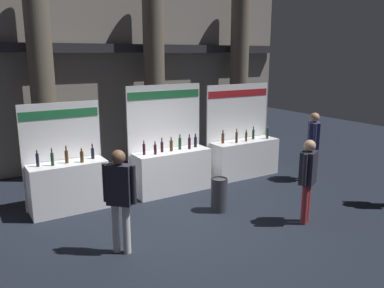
{
  "coord_description": "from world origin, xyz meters",
  "views": [
    {
      "loc": [
        -3.46,
        -6.07,
        3.19
      ],
      "look_at": [
        0.48,
        0.39,
        1.44
      ],
      "focal_mm": 36.46,
      "sensor_mm": 36.0,
      "label": 1
    }
  ],
  "objects_px": {
    "exhibitor_booth_1": "(68,182)",
    "exhibitor_booth_3": "(243,154)",
    "visitor_1": "(313,140)",
    "trash_bin": "(219,195)",
    "exhibitor_booth_2": "(171,166)",
    "visitor_2": "(308,174)",
    "visitor_3": "(120,193)"
  },
  "relations": [
    {
      "from": "exhibitor_booth_1",
      "to": "exhibitor_booth_3",
      "type": "distance_m",
      "value": 4.62
    },
    {
      "from": "exhibitor_booth_1",
      "to": "visitor_1",
      "type": "bearing_deg",
      "value": -11.9
    },
    {
      "from": "trash_bin",
      "to": "exhibitor_booth_3",
      "type": "bearing_deg",
      "value": 40.36
    },
    {
      "from": "exhibitor_booth_1",
      "to": "trash_bin",
      "type": "distance_m",
      "value": 3.14
    },
    {
      "from": "exhibitor_booth_1",
      "to": "exhibitor_booth_2",
      "type": "distance_m",
      "value": 2.38
    },
    {
      "from": "exhibitor_booth_3",
      "to": "trash_bin",
      "type": "xyz_separation_m",
      "value": [
        -1.97,
        -1.68,
        -0.24
      ]
    },
    {
      "from": "exhibitor_booth_2",
      "to": "visitor_2",
      "type": "relative_size",
      "value": 1.52
    },
    {
      "from": "exhibitor_booth_1",
      "to": "trash_bin",
      "type": "relative_size",
      "value": 3.16
    },
    {
      "from": "visitor_1",
      "to": "trash_bin",
      "type": "bearing_deg",
      "value": -39.98
    },
    {
      "from": "exhibitor_booth_1",
      "to": "exhibitor_booth_2",
      "type": "bearing_deg",
      "value": -2.34
    },
    {
      "from": "exhibitor_booth_2",
      "to": "visitor_2",
      "type": "bearing_deg",
      "value": -65.15
    },
    {
      "from": "trash_bin",
      "to": "exhibitor_booth_2",
      "type": "bearing_deg",
      "value": 99.73
    },
    {
      "from": "exhibitor_booth_3",
      "to": "trash_bin",
      "type": "bearing_deg",
      "value": -139.64
    },
    {
      "from": "exhibitor_booth_2",
      "to": "visitor_1",
      "type": "height_order",
      "value": "exhibitor_booth_2"
    },
    {
      "from": "exhibitor_booth_1",
      "to": "visitor_2",
      "type": "xyz_separation_m",
      "value": [
        3.73,
        -3.03,
        0.38
      ]
    },
    {
      "from": "exhibitor_booth_3",
      "to": "visitor_1",
      "type": "distance_m",
      "value": 1.82
    },
    {
      "from": "exhibitor_booth_2",
      "to": "visitor_3",
      "type": "height_order",
      "value": "exhibitor_booth_2"
    },
    {
      "from": "exhibitor_booth_2",
      "to": "visitor_2",
      "type": "height_order",
      "value": "exhibitor_booth_2"
    },
    {
      "from": "visitor_3",
      "to": "exhibitor_booth_2",
      "type": "bearing_deg",
      "value": 90.03
    },
    {
      "from": "trash_bin",
      "to": "visitor_1",
      "type": "bearing_deg",
      "value": 7.78
    },
    {
      "from": "visitor_1",
      "to": "visitor_3",
      "type": "relative_size",
      "value": 1.01
    },
    {
      "from": "exhibitor_booth_1",
      "to": "visitor_2",
      "type": "relative_size",
      "value": 1.36
    },
    {
      "from": "exhibitor_booth_3",
      "to": "exhibitor_booth_2",
      "type": "bearing_deg",
      "value": -177.56
    },
    {
      "from": "visitor_2",
      "to": "visitor_3",
      "type": "xyz_separation_m",
      "value": [
        -3.46,
        0.74,
        0.06
      ]
    },
    {
      "from": "exhibitor_booth_2",
      "to": "visitor_2",
      "type": "xyz_separation_m",
      "value": [
        1.36,
        -2.93,
        0.36
      ]
    },
    {
      "from": "exhibitor_booth_1",
      "to": "exhibitor_booth_2",
      "type": "relative_size",
      "value": 0.89
    },
    {
      "from": "exhibitor_booth_1",
      "to": "visitor_2",
      "type": "height_order",
      "value": "exhibitor_booth_1"
    },
    {
      "from": "visitor_1",
      "to": "exhibitor_booth_3",
      "type": "bearing_deg",
      "value": -92.33
    },
    {
      "from": "visitor_1",
      "to": "visitor_2",
      "type": "height_order",
      "value": "visitor_1"
    },
    {
      "from": "exhibitor_booth_1",
      "to": "exhibitor_booth_2",
      "type": "height_order",
      "value": "exhibitor_booth_2"
    },
    {
      "from": "trash_bin",
      "to": "visitor_3",
      "type": "relative_size",
      "value": 0.41
    },
    {
      "from": "exhibitor_booth_1",
      "to": "trash_bin",
      "type": "height_order",
      "value": "exhibitor_booth_1"
    }
  ]
}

